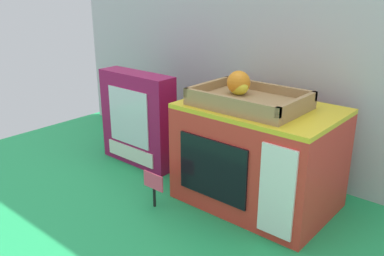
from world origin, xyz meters
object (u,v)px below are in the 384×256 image
object	(u,v)px
food_groups_crate	(247,97)
cookie_set_box	(138,119)
price_sign	(154,185)
toy_microwave	(258,156)

from	to	relation	value
food_groups_crate	cookie_set_box	xyz separation A→B (m)	(-0.41, -0.01, -0.15)
cookie_set_box	price_sign	world-z (taller)	cookie_set_box
toy_microwave	food_groups_crate	world-z (taller)	food_groups_crate
toy_microwave	price_sign	distance (m)	0.29
cookie_set_box	toy_microwave	bearing A→B (deg)	3.69
food_groups_crate	price_sign	xyz separation A→B (m)	(-0.16, -0.19, -0.23)
cookie_set_box	price_sign	size ratio (longest dim) A/B	3.09
toy_microwave	food_groups_crate	bearing A→B (deg)	-154.73
cookie_set_box	price_sign	distance (m)	0.32
toy_microwave	price_sign	world-z (taller)	toy_microwave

